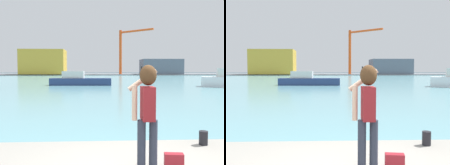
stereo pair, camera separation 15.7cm
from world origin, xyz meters
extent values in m
plane|color=#334751|center=(0.00, 50.00, 0.00)|extent=(220.00, 220.00, 0.00)
cube|color=#6BA8B2|center=(0.00, 52.00, 0.01)|extent=(140.00, 100.00, 0.02)
cube|color=gray|center=(0.00, 92.00, 0.19)|extent=(140.00, 20.00, 0.38)
cylinder|color=#2D3342|center=(0.16, 0.40, 0.87)|extent=(0.14, 0.14, 0.82)
cylinder|color=#2D3342|center=(0.36, 0.40, 0.87)|extent=(0.14, 0.14, 0.82)
cube|color=maroon|center=(0.26, 0.40, 1.56)|extent=(0.20, 0.34, 0.56)
sphere|color=#E0B293|center=(0.26, 0.40, 2.02)|extent=(0.22, 0.22, 0.22)
ellipsoid|color=#472D19|center=(0.26, 0.38, 2.03)|extent=(0.28, 0.26, 0.34)
cylinder|color=#E0B293|center=(0.04, 0.40, 1.57)|extent=(0.09, 0.09, 0.58)
cylinder|color=#E0B293|center=(0.21, 0.62, 1.94)|extent=(0.52, 0.09, 0.40)
cube|color=black|center=(0.21, 0.74, 2.11)|extent=(0.01, 0.07, 0.14)
cube|color=maroon|center=(0.72, 0.41, 0.58)|extent=(0.34, 0.18, 0.24)
cylinder|color=black|center=(1.75, 1.60, 0.61)|extent=(0.19, 0.19, 0.31)
cube|color=navy|center=(-2.98, 28.81, 0.49)|extent=(8.16, 2.28, 0.93)
cube|color=silver|center=(-3.99, 28.86, 1.42)|extent=(2.90, 1.53, 0.94)
cube|color=gold|center=(-20.83, 86.06, 4.80)|extent=(15.66, 9.10, 8.84)
cube|color=slate|center=(22.70, 87.25, 3.15)|extent=(14.82, 9.52, 5.54)
cylinder|color=#D84C19|center=(7.23, 85.48, 8.37)|extent=(1.00, 1.00, 15.99)
cylinder|color=#D84C19|center=(12.32, 81.21, 15.57)|extent=(10.62, 9.07, 0.70)
camera|label=1|loc=(-0.55, -3.57, 2.13)|focal=38.91mm
camera|label=2|loc=(-0.39, -3.58, 2.13)|focal=38.91mm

